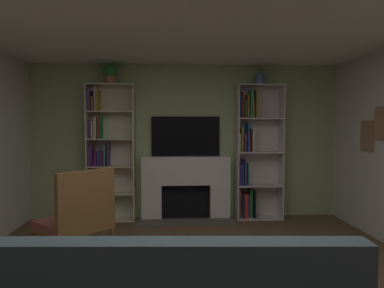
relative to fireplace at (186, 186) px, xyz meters
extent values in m
cube|color=#A0B67D|center=(0.00, 0.15, 0.72)|extent=(5.15, 0.06, 2.52)
cube|color=#94704C|center=(2.50, -1.30, 1.02)|extent=(0.03, 0.34, 0.43)
cube|color=#3E6957|center=(2.49, -1.30, 1.02)|extent=(0.01, 0.28, 0.37)
cube|color=#94704C|center=(2.50, -0.95, 0.84)|extent=(0.03, 0.31, 0.42)
cube|color=#487548|center=(2.49, -0.95, 0.84)|extent=(0.01, 0.25, 0.36)
cube|color=white|center=(-0.55, 0.00, -0.26)|extent=(0.32, 0.23, 0.56)
cube|color=white|center=(0.55, 0.00, -0.26)|extent=(0.32, 0.23, 0.56)
cube|color=white|center=(0.00, 0.00, 0.25)|extent=(1.43, 0.23, 0.46)
cube|color=black|center=(0.00, 0.08, -0.26)|extent=(0.79, 0.08, 0.56)
cube|color=#55544E|center=(0.00, -0.26, -0.53)|extent=(1.53, 0.30, 0.03)
cube|color=black|center=(0.00, 0.09, 0.81)|extent=(1.11, 0.06, 0.65)
cube|color=beige|center=(-1.56, -0.03, 0.55)|extent=(0.02, 0.29, 2.18)
cube|color=beige|center=(-0.83, -0.03, 0.55)|extent=(0.02, 0.29, 2.18)
cube|color=beige|center=(-1.19, 0.11, 0.55)|extent=(0.75, 0.02, 2.18)
cube|color=beige|center=(-1.19, -0.03, -0.53)|extent=(0.71, 0.29, 0.02)
cube|color=olive|center=(-1.52, 0.00, -0.40)|extent=(0.04, 0.19, 0.25)
cube|color=#A4252B|center=(-1.47, 0.02, -0.35)|extent=(0.03, 0.17, 0.35)
cube|color=red|center=(-1.43, -0.01, -0.35)|extent=(0.04, 0.23, 0.35)
cube|color=#5E2B67|center=(-1.37, 0.00, -0.34)|extent=(0.04, 0.21, 0.37)
cube|color=#5E397B|center=(-1.32, -0.01, -0.39)|extent=(0.04, 0.22, 0.27)
cube|color=#1E784B|center=(-1.27, -0.02, -0.34)|extent=(0.03, 0.25, 0.38)
cube|color=beige|center=(-1.19, -0.03, -0.10)|extent=(0.71, 0.29, 0.02)
cube|color=#5A2665|center=(-1.52, 0.02, 0.08)|extent=(0.03, 0.16, 0.35)
cube|color=red|center=(-1.48, 0.02, 0.06)|extent=(0.03, 0.16, 0.30)
cube|color=#26643A|center=(-1.43, -0.02, 0.08)|extent=(0.04, 0.24, 0.36)
cube|color=#AD2422|center=(-1.38, 0.02, 0.03)|extent=(0.03, 0.17, 0.25)
cube|color=#573775|center=(-1.33, -0.02, 0.05)|extent=(0.04, 0.23, 0.29)
cube|color=beige|center=(-1.19, -0.03, 0.33)|extent=(0.71, 0.29, 0.02)
cube|color=#553D78|center=(-1.53, -0.02, 0.49)|extent=(0.03, 0.24, 0.29)
cube|color=#602768|center=(-1.49, -0.01, 0.51)|extent=(0.03, 0.23, 0.34)
cube|color=#5E2976|center=(-1.44, 0.02, 0.45)|extent=(0.04, 0.17, 0.23)
cube|color=#2E438C|center=(-1.39, 0.01, 0.45)|extent=(0.04, 0.19, 0.23)
cube|color=#632B7C|center=(-1.34, -0.02, 0.45)|extent=(0.03, 0.24, 0.22)
cube|color=#3A7456|center=(-1.29, -0.01, 0.52)|extent=(0.04, 0.22, 0.35)
cube|color=#4E2F72|center=(-1.24, 0.00, 0.53)|extent=(0.03, 0.21, 0.37)
cube|color=beige|center=(-1.19, -0.03, 0.77)|extent=(0.71, 0.29, 0.02)
cube|color=#633B7C|center=(-1.52, 0.02, 0.92)|extent=(0.04, 0.17, 0.30)
cube|color=beige|center=(-1.48, -0.01, 0.92)|extent=(0.03, 0.22, 0.28)
cube|color=beige|center=(-1.43, -0.01, 0.95)|extent=(0.04, 0.22, 0.34)
cube|color=#B33732|center=(-1.38, -0.01, 0.96)|extent=(0.02, 0.22, 0.36)
cube|color=#217942|center=(-1.35, 0.00, 0.96)|extent=(0.02, 0.21, 0.37)
cube|color=beige|center=(-1.19, -0.03, 1.20)|extent=(0.71, 0.29, 0.02)
cube|color=#55427D|center=(-1.52, -0.01, 1.37)|extent=(0.04, 0.23, 0.32)
cube|color=brown|center=(-1.46, -0.01, 1.32)|extent=(0.04, 0.23, 0.22)
cube|color=beige|center=(-1.42, -0.02, 1.40)|extent=(0.02, 0.24, 0.37)
cube|color=olive|center=(-1.38, -0.01, 1.37)|extent=(0.03, 0.22, 0.33)
cube|color=beige|center=(-1.19, -0.03, 1.63)|extent=(0.71, 0.29, 0.02)
cube|color=silver|center=(0.83, -0.04, 0.55)|extent=(0.02, 0.32, 2.18)
cube|color=silver|center=(1.56, -0.04, 0.55)|extent=(0.02, 0.32, 2.18)
cube|color=silver|center=(1.19, 0.11, 0.55)|extent=(0.75, 0.02, 2.18)
cube|color=silver|center=(1.19, -0.04, -0.53)|extent=(0.71, 0.32, 0.02)
cube|color=brown|center=(0.87, -0.01, -0.29)|extent=(0.04, 0.22, 0.46)
cube|color=navy|center=(0.92, 0.01, -0.33)|extent=(0.03, 0.19, 0.38)
cube|color=red|center=(0.97, -0.03, -0.32)|extent=(0.04, 0.27, 0.40)
cube|color=#613675|center=(1.02, 0.01, -0.34)|extent=(0.04, 0.19, 0.37)
cube|color=#27753D|center=(1.07, 0.01, -0.29)|extent=(0.04, 0.19, 0.46)
cube|color=black|center=(1.12, -0.02, -0.30)|extent=(0.02, 0.25, 0.44)
cube|color=silver|center=(1.19, -0.04, 0.00)|extent=(0.71, 0.32, 0.02)
cube|color=#502578|center=(0.86, -0.02, 0.19)|extent=(0.03, 0.24, 0.35)
cube|color=#284F89|center=(0.91, 0.01, 0.19)|extent=(0.04, 0.18, 0.35)
cube|color=#4A3C79|center=(0.96, -0.02, 0.22)|extent=(0.03, 0.24, 0.41)
cube|color=#2A6650|center=(1.00, -0.02, 0.20)|extent=(0.02, 0.25, 0.37)
cube|color=silver|center=(1.19, -0.04, 0.55)|extent=(0.71, 0.32, 0.02)
cube|color=beige|center=(0.86, -0.01, 0.71)|extent=(0.03, 0.23, 0.30)
cube|color=olive|center=(0.91, 0.00, 0.75)|extent=(0.03, 0.21, 0.37)
cube|color=#603267|center=(0.96, -0.01, 0.70)|extent=(0.03, 0.23, 0.29)
cube|color=#215187|center=(1.00, -0.03, 0.80)|extent=(0.03, 0.26, 0.48)
cube|color=#B82532|center=(1.04, 0.01, 0.71)|extent=(0.03, 0.18, 0.31)
cube|color=beige|center=(1.09, -0.02, 0.74)|extent=(0.04, 0.25, 0.37)
cube|color=silver|center=(1.19, -0.04, 1.09)|extent=(0.71, 0.32, 0.02)
cube|color=navy|center=(0.87, 0.00, 1.29)|extent=(0.03, 0.21, 0.37)
cube|color=#A7291B|center=(0.91, -0.01, 1.31)|extent=(0.02, 0.22, 0.41)
cube|color=#3A673B|center=(0.95, -0.01, 1.24)|extent=(0.03, 0.22, 0.28)
cube|color=olive|center=(1.00, 0.00, 1.29)|extent=(0.03, 0.20, 0.37)
cube|color=#387C45|center=(1.05, -0.03, 1.33)|extent=(0.04, 0.26, 0.46)
cube|color=olive|center=(1.10, 0.01, 1.26)|extent=(0.03, 0.18, 0.31)
cube|color=olive|center=(1.15, 0.00, 1.33)|extent=(0.04, 0.20, 0.46)
cube|color=silver|center=(1.19, -0.04, 1.63)|extent=(0.71, 0.32, 0.02)
cylinder|color=#AD774B|center=(-1.19, -0.03, 1.70)|extent=(0.16, 0.16, 0.11)
sphere|color=#2E8033|center=(-1.19, -0.03, 1.84)|extent=(0.23, 0.23, 0.23)
cylinder|color=#4C66A3|center=(1.19, -0.03, 1.73)|extent=(0.16, 0.16, 0.18)
cylinder|color=#4C7F3F|center=(1.21, -0.05, 1.87)|extent=(0.01, 0.01, 0.11)
sphere|color=pink|center=(1.21, -0.05, 1.93)|extent=(0.05, 0.05, 0.05)
cylinder|color=#4C7F3F|center=(1.20, -0.03, 1.87)|extent=(0.01, 0.01, 0.11)
sphere|color=pink|center=(1.20, -0.03, 1.93)|extent=(0.05, 0.05, 0.05)
cylinder|color=#4C7F3F|center=(1.21, -0.06, 1.87)|extent=(0.01, 0.01, 0.11)
sphere|color=pink|center=(1.21, -0.06, 1.93)|extent=(0.05, 0.05, 0.05)
cylinder|color=#4C7F3F|center=(1.21, 0.00, 1.87)|extent=(0.01, 0.01, 0.11)
sphere|color=pink|center=(1.21, 0.00, 1.93)|extent=(0.04, 0.04, 0.04)
cylinder|color=brown|center=(-1.31, -2.33, -0.32)|extent=(0.04, 0.04, 0.44)
cylinder|color=brown|center=(-0.88, -1.87, -0.32)|extent=(0.04, 0.04, 0.44)
cylinder|color=brown|center=(-1.69, -1.98, -0.32)|extent=(0.04, 0.04, 0.44)
cylinder|color=brown|center=(-1.26, -1.52, -0.32)|extent=(0.04, 0.04, 0.44)
cube|color=brown|center=(-1.29, -1.93, -0.06)|extent=(0.87, 0.87, 0.08)
cube|color=brown|center=(-1.29, -1.93, -0.12)|extent=(0.87, 0.87, 0.04)
cube|color=brown|center=(-1.10, -2.10, 0.21)|extent=(0.50, 0.53, 0.62)
camera|label=1|loc=(-0.23, -5.81, 0.98)|focal=33.68mm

